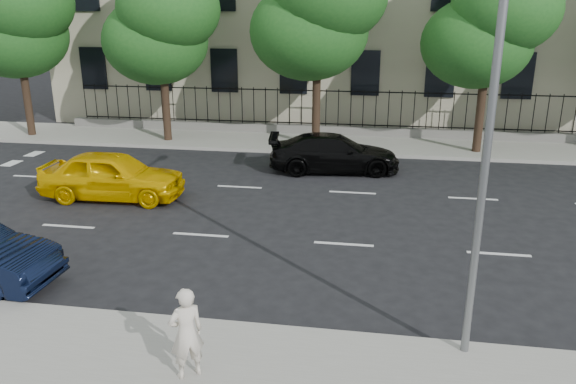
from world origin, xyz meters
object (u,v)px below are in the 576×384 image
Objects in this scene: yellow_taxi at (112,175)px; woman_near at (186,333)px; black_sedan at (334,153)px; street_light at (490,66)px.

woman_near is (5.63, -8.92, 0.16)m from yellow_taxi.
black_sedan is (6.95, 4.48, -0.08)m from yellow_taxi.
street_light is at bearing 165.55° from woman_near.
street_light is 1.71× the size of yellow_taxi.
yellow_taxi is 8.26m from black_sedan.
yellow_taxi is at bearing -95.59° from woman_near.
street_light is 13.15m from yellow_taxi.
street_light is at bearing -170.87° from black_sedan.
street_light reaches higher than yellow_taxi.
yellow_taxi is 2.90× the size of woman_near.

